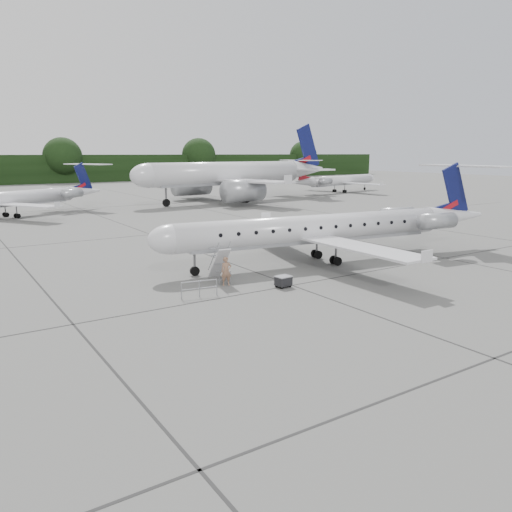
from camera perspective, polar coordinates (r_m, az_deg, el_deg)
ground at (r=33.97m, az=13.65°, el=-3.14°), size 320.00×320.00×0.00m
treeline at (r=154.32m, az=-24.41°, el=9.00°), size 260.00×4.00×8.00m
main_regional_jet at (r=39.07m, az=6.83°, el=4.67°), size 32.04×24.93×7.57m
airstair at (r=33.60m, az=-4.21°, el=-0.92°), size 1.12×2.23×2.37m
passenger at (r=32.55m, az=-3.42°, el=-1.75°), size 0.78×0.62×1.90m
safety_railing at (r=30.14m, az=-6.49°, el=-3.79°), size 2.18×0.45×1.00m
baggage_cart at (r=32.22m, az=3.15°, el=-2.89°), size 0.99×0.83×0.80m
bg_narrowbody at (r=88.47m, az=-3.31°, el=10.68°), size 41.51×31.83×13.93m
bg_regional_left at (r=73.99m, az=-27.03°, el=6.55°), size 32.35×28.81×7.00m
bg_regional_right at (r=112.25m, az=9.87°, el=9.05°), size 31.73×25.98×7.30m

